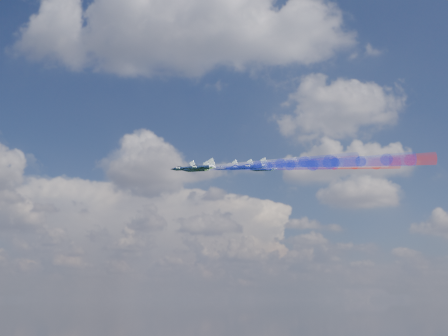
# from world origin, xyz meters

# --- Properties ---
(jet_lead) EXTENTS (13.06, 12.57, 5.29)m
(jet_lead) POSITION_xyz_m (1.89, 23.41, 130.80)
(jet_lead) COLOR black
(trail_lead) EXTENTS (34.25, 21.88, 7.45)m
(trail_lead) POSITION_xyz_m (22.07, 12.08, 128.68)
(trail_lead) COLOR white
(jet_inner_left) EXTENTS (13.06, 12.57, 5.29)m
(jet_inner_left) POSITION_xyz_m (7.45, 11.39, 127.50)
(jet_inner_left) COLOR black
(trail_inner_left) EXTENTS (34.25, 21.88, 7.45)m
(trail_inner_left) POSITION_xyz_m (27.63, 0.07, 125.38)
(trail_inner_left) COLOR #1A25DD
(jet_inner_right) EXTENTS (13.06, 12.57, 5.29)m
(jet_inner_right) POSITION_xyz_m (14.71, 25.34, 131.23)
(jet_inner_right) COLOR black
(trail_inner_right) EXTENTS (34.25, 21.88, 7.45)m
(trail_inner_right) POSITION_xyz_m (34.90, 14.02, 129.11)
(trail_inner_right) COLOR red
(jet_outer_left) EXTENTS (13.06, 12.57, 5.29)m
(jet_outer_left) POSITION_xyz_m (10.25, -1.85, 124.87)
(jet_outer_left) COLOR black
(trail_outer_left) EXTENTS (34.25, 21.88, 7.45)m
(trail_outer_left) POSITION_xyz_m (30.43, -13.17, 122.74)
(trail_outer_left) COLOR #1A25DD
(jet_center_third) EXTENTS (13.06, 12.57, 5.29)m
(jet_center_third) POSITION_xyz_m (19.71, 12.16, 128.02)
(jet_center_third) COLOR black
(trail_center_third) EXTENTS (34.25, 21.88, 7.45)m
(trail_center_third) POSITION_xyz_m (39.90, 0.84, 125.90)
(trail_center_third) COLOR white
(jet_outer_right) EXTENTS (13.06, 12.57, 5.29)m
(jet_outer_right) POSITION_xyz_m (26.31, 27.77, 131.22)
(jet_outer_right) COLOR black
(trail_outer_right) EXTENTS (34.25, 21.88, 7.45)m
(trail_outer_right) POSITION_xyz_m (46.50, 16.45, 129.10)
(trail_outer_right) COLOR red
(jet_rear_left) EXTENTS (13.06, 12.57, 5.29)m
(jet_rear_left) POSITION_xyz_m (23.58, 2.65, 125.90)
(jet_rear_left) COLOR black
(trail_rear_left) EXTENTS (34.25, 21.88, 7.45)m
(trail_rear_left) POSITION_xyz_m (43.77, -8.67, 123.78)
(trail_rear_left) COLOR #1A25DD
(jet_rear_right) EXTENTS (13.06, 12.57, 5.29)m
(jet_rear_right) POSITION_xyz_m (32.20, 15.79, 129.22)
(jet_rear_right) COLOR black
(trail_rear_right) EXTENTS (34.25, 21.88, 7.45)m
(trail_rear_right) POSITION_xyz_m (52.38, 4.47, 127.10)
(trail_rear_right) COLOR red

